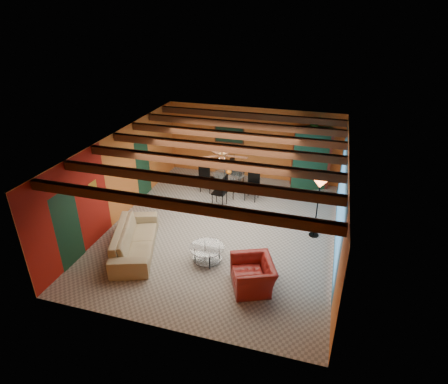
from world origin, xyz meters
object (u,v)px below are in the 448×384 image
(dining_table, at_px, (229,181))
(floor_lamp, at_px, (317,209))
(sofa, at_px, (135,240))
(coffee_table, at_px, (207,254))
(vase, at_px, (229,163))
(armchair, at_px, (253,274))
(armoire, at_px, (311,159))
(potted_plant, at_px, (315,123))

(dining_table, distance_m, floor_lamp, 3.56)
(sofa, xyz_separation_m, coffee_table, (2.01, 0.11, -0.13))
(sofa, xyz_separation_m, vase, (1.52, 3.92, 0.85))
(armchair, height_order, dining_table, dining_table)
(dining_table, relative_size, vase, 10.54)
(vase, bearing_deg, floor_lamp, -30.12)
(armchair, bearing_deg, floor_lamp, 131.15)
(sofa, distance_m, coffee_table, 2.01)
(armoire, bearing_deg, coffee_table, -134.48)
(floor_lamp, bearing_deg, coffee_table, -141.75)
(vase, bearing_deg, armoire, 29.58)
(dining_table, xyz_separation_m, floor_lamp, (3.07, -1.78, 0.33))
(armoire, xyz_separation_m, potted_plant, (0.00, 0.00, 1.34))
(dining_table, distance_m, vase, 0.66)
(armchair, bearing_deg, potted_plant, 148.62)
(armoire, xyz_separation_m, floor_lamp, (0.45, -3.26, -0.19))
(coffee_table, xyz_separation_m, floor_lamp, (2.58, 2.03, 0.66))
(armoire, bearing_deg, vase, -173.02)
(sofa, bearing_deg, vase, -40.85)
(coffee_table, bearing_deg, vase, 97.32)
(dining_table, distance_m, armoire, 3.05)
(sofa, distance_m, armoire, 6.84)
(potted_plant, bearing_deg, armchair, -97.56)
(armchair, distance_m, dining_table, 4.79)
(sofa, height_order, vase, vase)
(armchair, relative_size, armoire, 0.50)
(armchair, xyz_separation_m, potted_plant, (0.78, 5.91, 2.06))
(sofa, relative_size, armchair, 2.32)
(sofa, xyz_separation_m, dining_table, (1.52, 3.92, 0.19))
(coffee_table, height_order, armoire, armoire)
(floor_lamp, xyz_separation_m, potted_plant, (-0.45, 3.26, 1.52))
(coffee_table, bearing_deg, armchair, -24.49)
(coffee_table, bearing_deg, floor_lamp, 38.25)
(sofa, height_order, potted_plant, potted_plant)
(dining_table, bearing_deg, coffee_table, -82.68)
(armchair, height_order, vase, vase)
(potted_plant, bearing_deg, floor_lamp, -82.15)
(floor_lamp, bearing_deg, vase, 149.88)
(armoire, height_order, vase, armoire)
(vase, bearing_deg, sofa, -111.18)
(vase, bearing_deg, potted_plant, 29.58)
(sofa, distance_m, armchair, 3.39)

